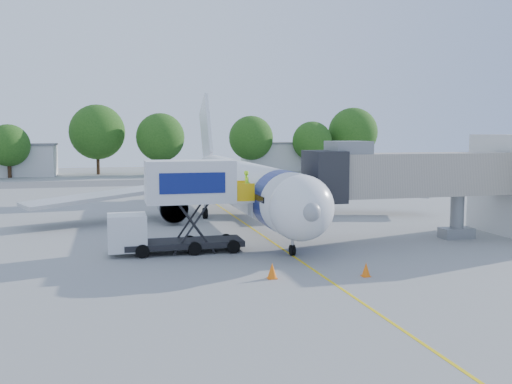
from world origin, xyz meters
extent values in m
plane|color=#989896|center=(0.00, 0.00, 0.00)|extent=(160.00, 160.00, 0.00)
cube|color=yellow|center=(0.00, 0.00, 0.01)|extent=(0.15, 70.00, 0.01)
cube|color=#59595B|center=(0.00, 42.00, 0.00)|extent=(120.00, 10.00, 0.01)
cylinder|color=silver|center=(0.00, 3.00, 3.00)|extent=(3.70, 28.00, 3.70)
sphere|color=silver|center=(0.00, -11.00, 3.00)|extent=(3.70, 3.70, 3.70)
sphere|color=gray|center=(0.00, -12.55, 3.00)|extent=(1.10, 1.10, 1.10)
cone|color=silver|center=(0.00, 20.00, 3.00)|extent=(3.70, 6.00, 3.70)
cube|color=silver|center=(0.00, 21.00, 7.20)|extent=(0.35, 7.26, 8.29)
cube|color=#ADAFB1|center=(9.00, 6.50, 2.30)|extent=(16.17, 9.32, 1.42)
cube|color=#ADAFB1|center=(-9.00, 6.50, 2.30)|extent=(16.17, 9.32, 1.42)
cylinder|color=#999BA0|center=(5.50, 4.50, 1.30)|extent=(2.10, 3.60, 2.10)
cylinder|color=#999BA0|center=(-5.50, 4.50, 1.30)|extent=(2.10, 3.60, 2.10)
cube|color=black|center=(0.00, -11.30, 3.45)|extent=(2.60, 1.39, 0.81)
cylinder|color=navy|center=(0.00, -8.00, 3.00)|extent=(3.73, 2.00, 3.73)
cylinder|color=silver|center=(0.00, -9.50, 0.75)|extent=(0.16, 0.16, 1.50)
cylinder|color=black|center=(0.00, -9.50, 0.32)|extent=(0.25, 0.64, 0.64)
cylinder|color=black|center=(2.60, 6.00, 0.45)|extent=(0.35, 0.90, 0.90)
cylinder|color=black|center=(-2.60, 6.00, 0.45)|extent=(0.35, 0.90, 0.90)
cube|color=#ABA293|center=(9.00, -7.00, 4.40)|extent=(13.60, 2.60, 2.80)
cube|color=black|center=(2.90, -7.00, 4.40)|extent=(2.00, 3.20, 3.20)
cube|color=slate|center=(4.50, -7.00, 6.20)|extent=(2.40, 2.40, 0.80)
cylinder|color=slate|center=(12.50, -7.00, 1.50)|extent=(0.90, 0.90, 3.00)
cube|color=slate|center=(12.50, -7.00, 0.35)|extent=(2.20, 1.20, 0.70)
cylinder|color=black|center=(11.60, -7.00, 0.35)|extent=(0.30, 0.70, 0.70)
cylinder|color=black|center=(13.40, -7.00, 0.35)|extent=(0.30, 0.70, 0.70)
cube|color=black|center=(-6.00, -7.00, 0.55)|extent=(7.00, 2.30, 0.35)
cube|color=silver|center=(-9.30, -7.00, 1.35)|extent=(2.20, 2.20, 2.10)
cube|color=black|center=(-9.30, -7.00, 1.80)|extent=(1.90, 2.10, 0.70)
cube|color=silver|center=(-5.60, -7.00, 4.25)|extent=(5.20, 2.40, 2.50)
cube|color=navy|center=(-5.60, -8.22, 4.25)|extent=(3.80, 0.04, 1.20)
cube|color=silver|center=(-2.45, -7.00, 3.05)|extent=(1.10, 2.20, 0.10)
cube|color=yellow|center=(-2.45, -8.05, 3.60)|extent=(1.10, 0.06, 1.10)
cube|color=yellow|center=(-2.45, -5.95, 3.60)|extent=(1.10, 0.06, 1.10)
cylinder|color=black|center=(-3.20, -8.05, 0.40)|extent=(0.80, 0.25, 0.80)
cylinder|color=black|center=(-3.20, -5.95, 0.40)|extent=(0.80, 0.25, 0.80)
cylinder|color=black|center=(-8.50, -8.05, 0.40)|extent=(0.80, 0.25, 0.80)
cylinder|color=black|center=(-8.50, -5.95, 0.40)|extent=(0.80, 0.25, 0.80)
imported|color=#A3F71A|center=(-2.12, -7.00, 3.97)|extent=(0.44, 0.65, 1.74)
cube|color=silver|center=(-1.69, -16.62, 0.76)|extent=(4.05, 2.54, 1.51)
cube|color=navy|center=(-1.69, -16.62, 1.24)|extent=(2.43, 2.17, 0.38)
cylinder|color=black|center=(-3.31, -17.12, 0.38)|extent=(0.79, 0.39, 0.76)
cylinder|color=black|center=(-3.06, -15.63, 0.38)|extent=(0.79, 0.39, 0.76)
cylinder|color=black|center=(-0.32, -17.62, 0.38)|extent=(0.79, 0.39, 0.76)
cylinder|color=black|center=(-0.07, -16.13, 0.38)|extent=(0.79, 0.39, 0.76)
cone|color=orange|center=(2.06, -15.01, 0.36)|extent=(0.45, 0.45, 0.71)
cube|color=orange|center=(2.06, -15.01, 0.02)|extent=(0.41, 0.41, 0.04)
cone|color=orange|center=(-2.58, -14.25, 0.39)|extent=(0.50, 0.50, 0.79)
cube|color=orange|center=(-2.58, -14.25, 0.02)|extent=(0.45, 0.45, 0.05)
cube|color=beige|center=(22.00, 62.00, 2.50)|extent=(16.00, 7.00, 5.00)
cube|color=slate|center=(22.00, 62.00, 5.15)|extent=(16.40, 7.40, 0.30)
cylinder|color=#382314|center=(-25.56, 55.69, 1.49)|extent=(0.56, 0.56, 2.97)
sphere|color=#1D4B14|center=(-25.56, 55.69, 5.12)|extent=(6.60, 6.60, 6.60)
cylinder|color=#382314|center=(-12.18, 59.75, 2.09)|extent=(0.56, 0.56, 4.17)
sphere|color=#1D4B14|center=(-12.18, 59.75, 7.19)|extent=(9.27, 9.27, 9.27)
cylinder|color=#382314|center=(-1.85, 56.87, 1.83)|extent=(0.56, 0.56, 3.66)
sphere|color=#1D4B14|center=(-1.85, 56.87, 6.31)|extent=(8.14, 8.14, 8.14)
cylinder|color=#382314|center=(14.37, 58.82, 1.78)|extent=(0.56, 0.56, 3.56)
sphere|color=#1D4B14|center=(14.37, 58.82, 6.13)|extent=(7.91, 7.91, 7.91)
cylinder|color=#382314|center=(25.32, 57.02, 1.61)|extent=(0.56, 0.56, 3.22)
sphere|color=#1D4B14|center=(25.32, 57.02, 5.54)|extent=(7.15, 7.15, 7.15)
cylinder|color=#382314|center=(33.95, 58.62, 2.07)|extent=(0.56, 0.56, 4.14)
sphere|color=#1D4B14|center=(33.95, 58.62, 7.13)|extent=(9.19, 9.19, 9.19)
camera|label=1|loc=(-10.13, -40.57, 7.16)|focal=40.00mm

